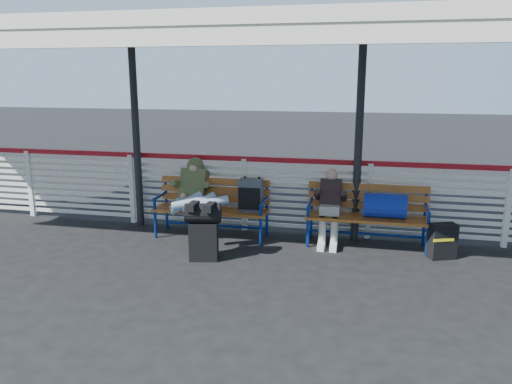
% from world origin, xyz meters
% --- Properties ---
extents(ground, '(60.00, 60.00, 0.00)m').
position_xyz_m(ground, '(0.00, 0.00, 0.00)').
color(ground, black).
rests_on(ground, ground).
extents(fence, '(12.08, 0.08, 1.24)m').
position_xyz_m(fence, '(0.00, 1.90, 0.66)').
color(fence, silver).
rests_on(fence, ground).
extents(canopy, '(12.60, 3.60, 3.16)m').
position_xyz_m(canopy, '(-0.00, 0.87, 3.04)').
color(canopy, silver).
rests_on(canopy, ground).
extents(luggage_stack, '(0.53, 0.36, 0.81)m').
position_xyz_m(luggage_stack, '(-0.23, 0.43, 0.44)').
color(luggage_stack, black).
rests_on(luggage_stack, ground).
extents(bench_left, '(1.80, 0.56, 0.97)m').
position_xyz_m(bench_left, '(-0.18, 1.46, 0.61)').
color(bench_left, '#AE6521').
rests_on(bench_left, ground).
extents(bench_right, '(1.80, 0.56, 0.92)m').
position_xyz_m(bench_right, '(2.11, 1.51, 0.60)').
color(bench_right, '#AE6521').
rests_on(bench_right, ground).
extents(traveler_man, '(0.94, 1.64, 0.77)m').
position_xyz_m(traveler_man, '(-0.57, 1.12, 0.70)').
color(traveler_man, '#92AEC5').
rests_on(traveler_man, ground).
extents(companion_person, '(0.32, 0.66, 1.15)m').
position_xyz_m(companion_person, '(1.42, 1.51, 0.60)').
color(companion_person, '#AAA49A').
rests_on(companion_person, ground).
extents(suitcase_side, '(0.41, 0.34, 0.50)m').
position_xyz_m(suitcase_side, '(3.02, 1.21, 0.25)').
color(suitcase_side, black).
rests_on(suitcase_side, ground).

